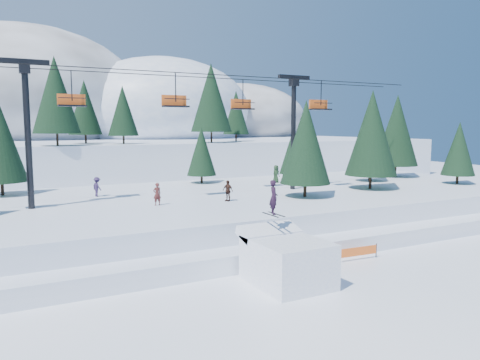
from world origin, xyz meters
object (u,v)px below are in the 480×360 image
jump_kicker (286,259)px  banner_far (325,243)px  banner_near (358,252)px  chairlift (164,112)px

jump_kicker → banner_far: bearing=35.8°
jump_kicker → banner_near: bearing=13.4°
jump_kicker → banner_far: 7.35m
jump_kicker → banner_near: 6.56m
chairlift → banner_far: size_ratio=16.48×
chairlift → banner_near: bearing=-61.0°
banner_far → banner_near: bearing=-81.6°
banner_near → chairlift: bearing=119.0°
chairlift → banner_far: chairlift is taller
chairlift → banner_near: chairlift is taller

